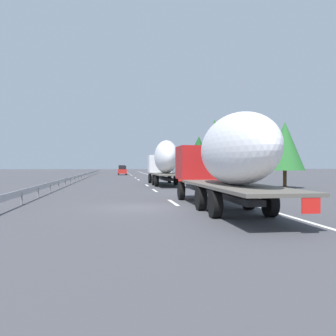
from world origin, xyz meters
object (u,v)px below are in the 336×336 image
Objects in this scene: truck_lead at (165,160)px; truck_trailing at (226,157)px; car_yellow_coupe at (122,169)px; road_sign at (166,164)px; car_red_compact at (122,170)px.

truck_lead is 21.17m from truck_trailing.
car_yellow_coupe is 35.24m from road_sign.
truck_trailing is 3.46× the size of car_yellow_coupe.
road_sign is (43.23, -3.10, -0.17)m from truck_trailing.
truck_trailing is 43.34m from road_sign.
road_sign reaches higher than car_red_compact.
truck_trailing is 77.92m from car_yellow_coupe.
truck_lead is 3.93× the size of road_sign.
truck_lead reaches higher than truck_trailing.
road_sign is at bearing -158.63° from car_red_compact.
truck_lead is 3.13× the size of car_yellow_coupe.
truck_trailing reaches higher than road_sign.
car_red_compact is 1.34× the size of road_sign.
truck_lead is at bearing -174.77° from car_red_compact.
road_sign is at bearing -169.32° from car_yellow_coupe.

